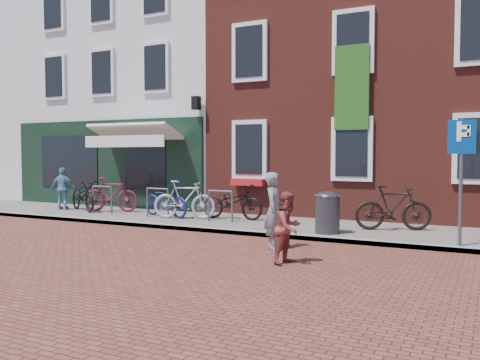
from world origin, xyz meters
The scene contains 16 objects.
ground centered at (0.00, 0.00, 0.00)m, with size 80.00×80.00×0.00m, color brown.
sidewalk centered at (1.00, 1.50, 0.05)m, with size 24.00×3.00×0.10m, color slate.
building_stucco centered at (-5.00, 7.00, 4.50)m, with size 8.00×8.00×9.00m, color silver.
building_brick_mid centered at (2.00, 7.00, 5.00)m, with size 6.00×8.00×10.00m, color maroon.
filler_left centered at (-12.50, 7.00, 4.50)m, with size 7.00×8.00×9.00m, color silver.
litter_bin centered at (3.57, 0.59, 0.62)m, with size 0.55×0.55×1.00m.
parking_sign centered at (6.31, 0.24, 1.78)m, with size 0.50×0.08×2.45m.
woman centered at (3.00, -1.12, 0.76)m, with size 0.55×0.36×1.51m, color slate.
boy centered at (3.77, -2.29, 0.62)m, with size 0.60×0.47×1.23m, color brown.
cafe_person centered at (-5.35, 1.46, 0.77)m, with size 0.79×0.33×1.34m, color #5F94AE.
bicycle_0 centered at (-4.53, 1.47, 0.57)m, with size 0.62×1.79×0.94m, color black.
bicycle_1 centered at (-3.59, 1.68, 0.62)m, with size 0.49×1.74×1.04m, color maroon.
bicycle_2 centered at (-1.37, 1.40, 0.57)m, with size 0.62×1.79×0.94m, color #151552.
bicycle_3 centered at (-0.66, 1.27, 0.62)m, with size 0.49×1.74×1.04m, color #A09FA2.
bicycle_4 centered at (0.54, 1.80, 0.57)m, with size 0.62×1.79×0.94m, color black.
bicycle_5 centered at (4.80, 1.70, 0.62)m, with size 0.49×1.74×1.04m, color black.
Camera 1 is at (6.90, -10.34, 1.88)m, focal length 38.00 mm.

